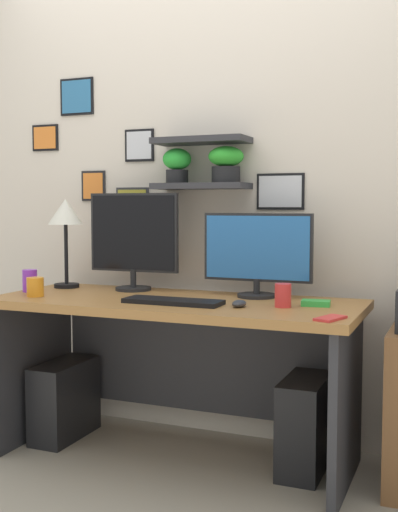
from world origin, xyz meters
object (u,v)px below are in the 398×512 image
object	(u,v)px
desk	(180,342)
computer_tower_left	(65,400)
coffee_mug	(35,287)
pen_cup	(283,295)
monitor_left	(134,238)
keyboard	(173,301)
water_cup	(30,281)
monitor_right	(257,253)
desk_lamp	(66,218)
scissors_tray	(316,303)
computer_tower_right	(305,424)
computer_mouse	(239,304)
cell_phone	(330,318)

from	to	relation	value
desk	computer_tower_left	size ratio (longest dim) A/B	4.22
coffee_mug	pen_cup	distance (m)	1.17
monitor_left	keyboard	bearing A→B (deg)	-42.15
water_cup	monitor_right	bearing A→B (deg)	12.96
desk_lamp	pen_cup	xyz separation A→B (m)	(1.22, -0.20, -0.31)
pen_cup	computer_tower_left	world-z (taller)	pen_cup
scissors_tray	water_cup	bearing A→B (deg)	-176.24
desk	computer_tower_right	bearing A→B (deg)	5.01
desk	scissors_tray	world-z (taller)	scissors_tray
keyboard	water_cup	xyz separation A→B (m)	(-0.82, 0.08, 0.05)
desk	desk_lamp	distance (m)	0.91
scissors_tray	water_cup	distance (m)	1.42
computer_mouse	scissors_tray	world-z (taller)	computer_mouse
monitor_right	computer_mouse	world-z (taller)	monitor_right
monitor_right	scissors_tray	size ratio (longest dim) A/B	4.35
scissors_tray	keyboard	bearing A→B (deg)	-163.37
computer_mouse	cell_phone	distance (m)	0.44
desk	coffee_mug	bearing A→B (deg)	-161.41
keyboard	computer_tower_left	size ratio (longest dim) A/B	1.10
computer_tower_left	desk_lamp	bearing A→B (deg)	116.12
keyboard	computer_tower_right	world-z (taller)	keyboard
coffee_mug	computer_tower_left	world-z (taller)	coffee_mug
monitor_left	desk_lamp	distance (m)	0.39
monitor_left	pen_cup	bearing A→B (deg)	-16.28
cell_phone	computer_mouse	bearing A→B (deg)	178.58
computer_mouse	cell_phone	bearing A→B (deg)	-19.93
monitor_left	pen_cup	world-z (taller)	monitor_left
monitor_right	computer_tower_left	xyz separation A→B (m)	(-0.96, -0.17, -0.77)
coffee_mug	computer_tower_left	distance (m)	0.64
keyboard	computer_tower_right	size ratio (longest dim) A/B	1.05
keyboard	computer_tower_left	xyz separation A→B (m)	(-0.68, 0.17, -0.57)
monitor_left	cell_phone	xyz separation A→B (m)	(1.09, -0.47, -0.26)
monitor_left	desk_lamp	size ratio (longest dim) A/B	1.06
desk	monitor_left	size ratio (longest dim) A/B	3.45
water_cup	computer_tower_left	distance (m)	0.63
computer_mouse	coffee_mug	world-z (taller)	coffee_mug
cell_phone	computer_tower_left	world-z (taller)	cell_phone
desk	computer_tower_left	xyz separation A→B (m)	(-0.64, -0.01, -0.35)
keyboard	scissors_tray	bearing A→B (deg)	16.63
keyboard	computer_mouse	size ratio (longest dim) A/B	4.89
desk_lamp	computer_tower_right	xyz separation A→B (m)	(1.29, -0.07, -0.90)
cell_phone	water_cup	xyz separation A→B (m)	(-1.53, 0.21, 0.05)
keyboard	computer_mouse	world-z (taller)	computer_mouse
monitor_right	keyboard	size ratio (longest dim) A/B	1.19
desk_lamp	computer_tower_left	size ratio (longest dim) A/B	1.15
computer_mouse	computer_tower_right	bearing A→B (deg)	40.43
desk	keyboard	bearing A→B (deg)	-75.04
cell_phone	desk	bearing A→B (deg)	176.59
pen_cup	computer_tower_right	size ratio (longest dim) A/B	0.24
monitor_left	desk_lamp	xyz separation A→B (m)	(-0.37, -0.04, 0.10)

